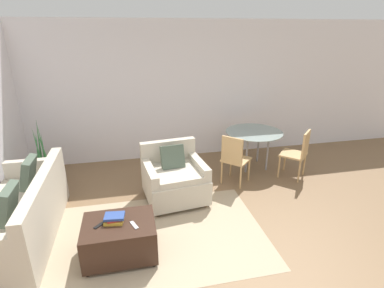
{
  "coord_description": "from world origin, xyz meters",
  "views": [
    {
      "loc": [
        -0.8,
        -2.62,
        2.55
      ],
      "look_at": [
        0.19,
        1.97,
        0.75
      ],
      "focal_mm": 28.0,
      "sensor_mm": 36.0,
      "label": 1
    }
  ],
  "objects_px": {
    "dining_table": "(254,136)",
    "dining_chair_near_left": "(234,157)",
    "couch": "(21,217)",
    "ottoman": "(120,238)",
    "potted_plant": "(45,173)",
    "dining_chair_near_right": "(299,151)",
    "armchair": "(174,178)",
    "tv_remote_primary": "(134,225)",
    "book_stack": "(114,218)",
    "tv_remote_secondary": "(100,225)"
  },
  "relations": [
    {
      "from": "tv_remote_primary",
      "to": "dining_chair_near_left",
      "type": "bearing_deg",
      "value": 40.69
    },
    {
      "from": "potted_plant",
      "to": "dining_chair_near_right",
      "type": "xyz_separation_m",
      "value": [
        4.4,
        -0.6,
        0.26
      ]
    },
    {
      "from": "couch",
      "to": "tv_remote_secondary",
      "type": "relative_size",
      "value": 13.78
    },
    {
      "from": "ottoman",
      "to": "dining_chair_near_left",
      "type": "relative_size",
      "value": 0.93
    },
    {
      "from": "armchair",
      "to": "book_stack",
      "type": "distance_m",
      "value": 1.44
    },
    {
      "from": "ottoman",
      "to": "book_stack",
      "type": "bearing_deg",
      "value": 138.47
    },
    {
      "from": "book_stack",
      "to": "tv_remote_primary",
      "type": "relative_size",
      "value": 1.5
    },
    {
      "from": "book_stack",
      "to": "tv_remote_primary",
      "type": "xyz_separation_m",
      "value": [
        0.22,
        -0.12,
        -0.04
      ]
    },
    {
      "from": "couch",
      "to": "ottoman",
      "type": "bearing_deg",
      "value": -26.06
    },
    {
      "from": "couch",
      "to": "armchair",
      "type": "relative_size",
      "value": 1.99
    },
    {
      "from": "couch",
      "to": "armchair",
      "type": "xyz_separation_m",
      "value": [
        2.07,
        0.56,
        0.04
      ]
    },
    {
      "from": "couch",
      "to": "dining_chair_near_left",
      "type": "bearing_deg",
      "value": 14.4
    },
    {
      "from": "book_stack",
      "to": "potted_plant",
      "type": "xyz_separation_m",
      "value": [
        -1.22,
        1.97,
        -0.25
      ]
    },
    {
      "from": "potted_plant",
      "to": "dining_chair_near_right",
      "type": "height_order",
      "value": "potted_plant"
    },
    {
      "from": "dining_table",
      "to": "dining_chair_near_right",
      "type": "xyz_separation_m",
      "value": [
        0.61,
        -0.61,
        -0.13
      ]
    },
    {
      "from": "couch",
      "to": "armchair",
      "type": "bearing_deg",
      "value": 15.2
    },
    {
      "from": "couch",
      "to": "tv_remote_primary",
      "type": "bearing_deg",
      "value": -26.05
    },
    {
      "from": "armchair",
      "to": "tv_remote_primary",
      "type": "bearing_deg",
      "value": -117.89
    },
    {
      "from": "couch",
      "to": "tv_remote_primary",
      "type": "xyz_separation_m",
      "value": [
        1.41,
        -0.69,
        0.15
      ]
    },
    {
      "from": "armchair",
      "to": "dining_chair_near_right",
      "type": "distance_m",
      "value": 2.31
    },
    {
      "from": "tv_remote_secondary",
      "to": "couch",
      "type": "bearing_deg",
      "value": 149.66
    },
    {
      "from": "potted_plant",
      "to": "dining_table",
      "type": "distance_m",
      "value": 3.81
    },
    {
      "from": "dining_table",
      "to": "dining_chair_near_left",
      "type": "height_order",
      "value": "dining_chair_near_left"
    },
    {
      "from": "couch",
      "to": "armchair",
      "type": "height_order",
      "value": "couch"
    },
    {
      "from": "tv_remote_secondary",
      "to": "dining_table",
      "type": "height_order",
      "value": "dining_table"
    },
    {
      "from": "dining_table",
      "to": "dining_chair_near_right",
      "type": "height_order",
      "value": "dining_chair_near_right"
    },
    {
      "from": "ottoman",
      "to": "tv_remote_secondary",
      "type": "relative_size",
      "value": 5.74
    },
    {
      "from": "ottoman",
      "to": "dining_table",
      "type": "bearing_deg",
      "value": 38.63
    },
    {
      "from": "potted_plant",
      "to": "armchair",
      "type": "bearing_deg",
      "value": -21.93
    },
    {
      "from": "tv_remote_secondary",
      "to": "dining_chair_near_right",
      "type": "bearing_deg",
      "value": 22.87
    },
    {
      "from": "armchair",
      "to": "dining_chair_near_left",
      "type": "height_order",
      "value": "dining_chair_near_left"
    },
    {
      "from": "tv_remote_secondary",
      "to": "dining_table",
      "type": "distance_m",
      "value": 3.4
    },
    {
      "from": "tv_remote_primary",
      "to": "potted_plant",
      "type": "height_order",
      "value": "potted_plant"
    },
    {
      "from": "ottoman",
      "to": "potted_plant",
      "type": "relative_size",
      "value": 0.69
    },
    {
      "from": "dining_chair_near_left",
      "to": "dining_chair_near_right",
      "type": "distance_m",
      "value": 1.22
    },
    {
      "from": "book_stack",
      "to": "dining_chair_near_right",
      "type": "relative_size",
      "value": 0.28
    },
    {
      "from": "tv_remote_secondary",
      "to": "dining_chair_near_right",
      "type": "xyz_separation_m",
      "value": [
        3.34,
        1.41,
        0.05
      ]
    },
    {
      "from": "armchair",
      "to": "dining_chair_near_right",
      "type": "xyz_separation_m",
      "value": [
        2.3,
        0.25,
        0.16
      ]
    },
    {
      "from": "potted_plant",
      "to": "dining_table",
      "type": "relative_size",
      "value": 1.12
    },
    {
      "from": "ottoman",
      "to": "dining_chair_near_right",
      "type": "relative_size",
      "value": 0.93
    },
    {
      "from": "dining_chair_near_right",
      "to": "dining_chair_near_left",
      "type": "bearing_deg",
      "value": 180.0
    },
    {
      "from": "potted_plant",
      "to": "dining_table",
      "type": "xyz_separation_m",
      "value": [
        3.79,
        0.01,
        0.39
      ]
    },
    {
      "from": "dining_chair_near_right",
      "to": "potted_plant",
      "type": "bearing_deg",
      "value": 172.22
    },
    {
      "from": "dining_table",
      "to": "dining_chair_near_left",
      "type": "distance_m",
      "value": 0.87
    },
    {
      "from": "potted_plant",
      "to": "dining_chair_near_left",
      "type": "height_order",
      "value": "potted_plant"
    },
    {
      "from": "tv_remote_primary",
      "to": "dining_table",
      "type": "height_order",
      "value": "dining_table"
    },
    {
      "from": "tv_remote_primary",
      "to": "potted_plant",
      "type": "bearing_deg",
      "value": 124.5
    },
    {
      "from": "ottoman",
      "to": "dining_chair_near_right",
      "type": "height_order",
      "value": "dining_chair_near_right"
    },
    {
      "from": "tv_remote_primary",
      "to": "potted_plant",
      "type": "distance_m",
      "value": 2.55
    },
    {
      "from": "ottoman",
      "to": "dining_chair_near_right",
      "type": "distance_m",
      "value": 3.45
    }
  ]
}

